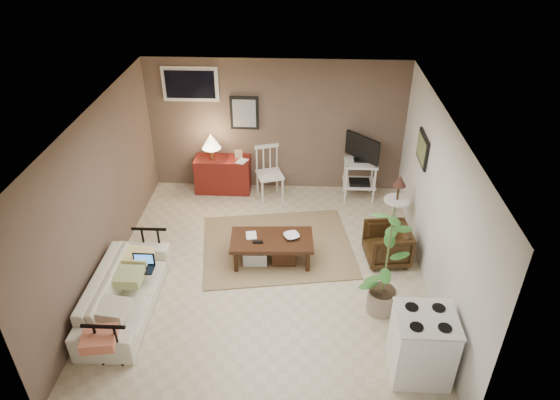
# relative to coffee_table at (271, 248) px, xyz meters

# --- Properties ---
(floor) EXTENTS (5.00, 5.00, 0.00)m
(floor) POSITION_rel_coffee_table_xyz_m (-0.05, -0.23, -0.25)
(floor) COLOR #C1B293
(floor) RESTS_ON ground
(art_back) EXTENTS (0.50, 0.03, 0.60)m
(art_back) POSITION_rel_coffee_table_xyz_m (-0.60, 2.25, 1.20)
(art_back) COLOR black
(art_right) EXTENTS (0.03, 0.60, 0.45)m
(art_right) POSITION_rel_coffee_table_xyz_m (2.17, 0.82, 1.27)
(art_right) COLOR black
(window) EXTENTS (0.96, 0.03, 0.60)m
(window) POSITION_rel_coffee_table_xyz_m (-1.50, 2.25, 1.70)
(window) COLOR silver
(rug) EXTENTS (2.53, 2.16, 0.02)m
(rug) POSITION_rel_coffee_table_xyz_m (0.07, 0.37, -0.24)
(rug) COLOR #82654C
(rug) RESTS_ON floor
(coffee_table) EXTENTS (1.23, 0.68, 0.45)m
(coffee_table) POSITION_rel_coffee_table_xyz_m (0.00, 0.00, 0.00)
(coffee_table) COLOR #34160E
(coffee_table) RESTS_ON floor
(sofa) EXTENTS (0.56, 1.91, 0.75)m
(sofa) POSITION_rel_coffee_table_xyz_m (-1.85, -1.06, 0.12)
(sofa) COLOR #EDE8CC
(sofa) RESTS_ON floor
(sofa_pillows) EXTENTS (0.37, 1.82, 0.13)m
(sofa_pillows) POSITION_rel_coffee_table_xyz_m (-1.80, -1.28, 0.21)
(sofa_pillows) COLOR beige
(sofa_pillows) RESTS_ON sofa
(sofa_end_rails) EXTENTS (0.51, 1.91, 0.64)m
(sofa_end_rails) POSITION_rel_coffee_table_xyz_m (-1.74, -1.06, 0.07)
(sofa_end_rails) COLOR black
(sofa_end_rails) RESTS_ON floor
(laptop) EXTENTS (0.29, 0.21, 0.20)m
(laptop) POSITION_rel_coffee_table_xyz_m (-1.67, -0.73, 0.23)
(laptop) COLOR black
(laptop) RESTS_ON sofa
(red_console) EXTENTS (0.99, 0.44, 1.14)m
(red_console) POSITION_rel_coffee_table_xyz_m (-1.03, 2.06, 0.14)
(red_console) COLOR maroon
(red_console) RESTS_ON floor
(spindle_chair) EXTENTS (0.54, 0.54, 0.95)m
(spindle_chair) POSITION_rel_coffee_table_xyz_m (-0.15, 1.88, 0.19)
(spindle_chair) COLOR silver
(spindle_chair) RESTS_ON floor
(tv_stand) EXTENTS (0.56, 0.55, 1.20)m
(tv_stand) POSITION_rel_coffee_table_xyz_m (1.45, 1.93, 0.38)
(tv_stand) COLOR silver
(tv_stand) RESTS_ON floor
(side_table) EXTENTS (0.40, 0.40, 1.08)m
(side_table) POSITION_rel_coffee_table_xyz_m (1.91, 0.82, 0.41)
(side_table) COLOR silver
(side_table) RESTS_ON floor
(armchair) EXTENTS (0.64, 0.68, 0.63)m
(armchair) POSITION_rel_coffee_table_xyz_m (1.70, 0.13, 0.06)
(armchair) COLOR black
(armchair) RESTS_ON floor
(potted_plant) EXTENTS (0.41, 0.41, 1.65)m
(potted_plant) POSITION_rel_coffee_table_xyz_m (1.50, -0.93, 0.62)
(potted_plant) COLOR #A29180
(potted_plant) RESTS_ON floor
(stove) EXTENTS (0.66, 0.61, 0.86)m
(stove) POSITION_rel_coffee_table_xyz_m (1.80, -1.91, 0.18)
(stove) COLOR white
(stove) RESTS_ON floor
(bowl) EXTENTS (0.22, 0.13, 0.22)m
(bowl) POSITION_rel_coffee_table_xyz_m (0.29, 0.04, 0.29)
(bowl) COLOR #34160E
(bowl) RESTS_ON coffee_table
(book_table) EXTENTS (0.15, 0.04, 0.21)m
(book_table) POSITION_rel_coffee_table_xyz_m (-0.37, 0.04, 0.28)
(book_table) COLOR #34160E
(book_table) RESTS_ON coffee_table
(book_console) EXTENTS (0.16, 0.09, 0.22)m
(book_console) POSITION_rel_coffee_table_xyz_m (-0.71, 1.97, 0.51)
(book_console) COLOR #34160E
(book_console) RESTS_ON red_console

